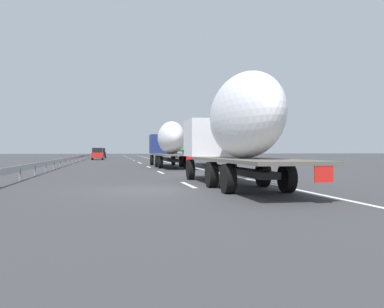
# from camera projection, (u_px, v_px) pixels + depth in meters

# --- Properties ---
(ground_plane) EXTENTS (260.00, 260.00, 0.00)m
(ground_plane) POSITION_uv_depth(u_px,v_px,m) (123.00, 162.00, 54.93)
(ground_plane) COLOR #38383A
(lane_stripe_0) EXTENTS (3.20, 0.20, 0.01)m
(lane_stripe_0) POSITION_uv_depth(u_px,v_px,m) (188.00, 185.00, 17.98)
(lane_stripe_0) COLOR white
(lane_stripe_0) RESTS_ON ground_plane
(lane_stripe_1) EXTENTS (3.20, 0.20, 0.01)m
(lane_stripe_1) POSITION_uv_depth(u_px,v_px,m) (161.00, 172.00, 28.22)
(lane_stripe_1) COLOR white
(lane_stripe_1) RESTS_ON ground_plane
(lane_stripe_2) EXTENTS (3.20, 0.20, 0.01)m
(lane_stripe_2) POSITION_uv_depth(u_px,v_px,m) (148.00, 167.00, 37.54)
(lane_stripe_2) COLOR white
(lane_stripe_2) RESTS_ON ground_plane
(lane_stripe_3) EXTENTS (3.20, 0.20, 0.01)m
(lane_stripe_3) POSITION_uv_depth(u_px,v_px,m) (140.00, 163.00, 48.37)
(lane_stripe_3) COLOR white
(lane_stripe_3) RESTS_ON ground_plane
(lane_stripe_4) EXTENTS (3.20, 0.20, 0.01)m
(lane_stripe_4) POSITION_uv_depth(u_px,v_px,m) (139.00, 163.00, 50.61)
(lane_stripe_4) COLOR white
(lane_stripe_4) RESTS_ON ground_plane
(lane_stripe_5) EXTENTS (3.20, 0.20, 0.01)m
(lane_stripe_5) POSITION_uv_depth(u_px,v_px,m) (134.00, 160.00, 62.21)
(lane_stripe_5) COLOR white
(lane_stripe_5) RESTS_ON ground_plane
(lane_stripe_6) EXTENTS (3.20, 0.20, 0.01)m
(lane_stripe_6) POSITION_uv_depth(u_px,v_px,m) (130.00, 159.00, 73.62)
(lane_stripe_6) COLOR white
(lane_stripe_6) RESTS_ON ground_plane
(lane_stripe_7) EXTENTS (3.20, 0.20, 0.01)m
(lane_stripe_7) POSITION_uv_depth(u_px,v_px,m) (128.00, 157.00, 87.06)
(lane_stripe_7) COLOR white
(lane_stripe_7) RESTS_ON ground_plane
(lane_stripe_8) EXTENTS (3.20, 0.20, 0.01)m
(lane_stripe_8) POSITION_uv_depth(u_px,v_px,m) (126.00, 157.00, 99.65)
(lane_stripe_8) COLOR white
(lane_stripe_8) RESTS_ON ground_plane
(lane_stripe_9) EXTENTS (3.20, 0.20, 0.01)m
(lane_stripe_9) POSITION_uv_depth(u_px,v_px,m) (124.00, 156.00, 114.28)
(lane_stripe_9) COLOR white
(lane_stripe_9) RESTS_ON ground_plane
(edge_line_right) EXTENTS (110.00, 0.20, 0.01)m
(edge_line_right) POSITION_uv_depth(u_px,v_px,m) (160.00, 160.00, 60.89)
(edge_line_right) COLOR white
(edge_line_right) RESTS_ON ground_plane
(truck_lead) EXTENTS (14.00, 2.55, 4.02)m
(truck_lead) POSITION_uv_depth(u_px,v_px,m) (169.00, 141.00, 37.26)
(truck_lead) COLOR navy
(truck_lead) RESTS_ON ground_plane
(truck_trailing) EXTENTS (12.81, 2.55, 4.53)m
(truck_trailing) POSITION_uv_depth(u_px,v_px,m) (236.00, 126.00, 17.15)
(truck_trailing) COLOR silver
(truck_trailing) RESTS_ON ground_plane
(car_black_suv) EXTENTS (4.16, 1.80, 1.95)m
(car_black_suv) POSITION_uv_depth(u_px,v_px,m) (101.00, 153.00, 79.84)
(car_black_suv) COLOR black
(car_black_suv) RESTS_ON ground_plane
(car_red_compact) EXTENTS (4.15, 1.79, 1.90)m
(car_red_compact) POSITION_uv_depth(u_px,v_px,m) (97.00, 154.00, 65.55)
(car_red_compact) COLOR red
(car_red_compact) RESTS_ON ground_plane
(road_sign) EXTENTS (0.10, 0.90, 2.94)m
(road_sign) POSITION_uv_depth(u_px,v_px,m) (170.00, 147.00, 59.19)
(road_sign) COLOR gray
(road_sign) RESTS_ON ground_plane
(tree_0) EXTENTS (3.89, 3.89, 6.01)m
(tree_0) POSITION_uv_depth(u_px,v_px,m) (177.00, 141.00, 90.65)
(tree_0) COLOR #472D19
(tree_0) RESTS_ON ground_plane
(tree_1) EXTENTS (3.29, 3.29, 5.79)m
(tree_1) POSITION_uv_depth(u_px,v_px,m) (183.00, 139.00, 76.97)
(tree_1) COLOR #472D19
(tree_1) RESTS_ON ground_plane
(tree_2) EXTENTS (3.83, 3.83, 6.53)m
(tree_2) POSITION_uv_depth(u_px,v_px,m) (174.00, 139.00, 83.71)
(tree_2) COLOR #472D19
(tree_2) RESTS_ON ground_plane
(guardrail_median) EXTENTS (94.00, 0.10, 0.76)m
(guardrail_median) POSITION_uv_depth(u_px,v_px,m) (78.00, 157.00, 56.72)
(guardrail_median) COLOR #9EA0A5
(guardrail_median) RESTS_ON ground_plane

